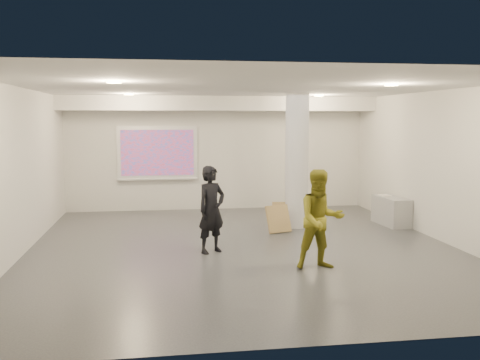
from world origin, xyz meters
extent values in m
cube|color=#34363A|center=(0.00, 0.00, 0.00)|extent=(8.00, 9.00, 0.01)
cube|color=silver|center=(0.00, 0.00, 3.00)|extent=(8.00, 9.00, 0.01)
cube|color=silver|center=(0.00, 4.50, 1.50)|extent=(8.00, 0.01, 3.00)
cube|color=silver|center=(0.00, -4.50, 1.50)|extent=(8.00, 0.01, 3.00)
cube|color=silver|center=(-4.00, 0.00, 1.50)|extent=(0.01, 9.00, 3.00)
cube|color=silver|center=(4.00, 0.00, 1.50)|extent=(0.01, 9.00, 3.00)
cube|color=silver|center=(0.00, 3.95, 2.82)|extent=(8.00, 1.10, 0.36)
cylinder|color=#FFF099|center=(-2.20, 2.50, 2.98)|extent=(0.22, 0.22, 0.02)
cylinder|color=#FFF099|center=(2.20, 2.50, 2.98)|extent=(0.22, 0.22, 0.02)
cylinder|color=#FFF099|center=(-2.20, -1.50, 2.98)|extent=(0.22, 0.22, 0.02)
cylinder|color=#FFF099|center=(2.20, -1.50, 2.98)|extent=(0.22, 0.22, 0.02)
cylinder|color=silver|center=(1.50, 1.80, 1.50)|extent=(0.52, 0.52, 3.00)
cube|color=silver|center=(-1.60, 4.46, 1.55)|extent=(2.10, 0.06, 1.40)
cube|color=#0E5DB0|center=(-1.60, 4.42, 1.55)|extent=(1.90, 0.01, 1.20)
cube|color=silver|center=(-1.60, 4.40, 0.85)|extent=(2.10, 0.08, 0.04)
cube|color=gray|center=(3.72, 1.68, 0.32)|extent=(0.54, 1.14, 0.65)
cube|color=white|center=(3.67, 1.93, 0.65)|extent=(0.24, 0.29, 0.02)
cube|color=#9F824E|center=(1.20, 1.76, 0.29)|extent=(0.56, 0.31, 0.57)
cube|color=#9F824E|center=(0.97, 1.27, 0.29)|extent=(0.59, 0.41, 0.58)
imported|color=black|center=(-0.63, -0.27, 0.80)|extent=(0.69, 0.64, 1.59)
imported|color=olive|center=(1.02, -1.59, 0.81)|extent=(0.81, 0.64, 1.63)
camera|label=1|loc=(-1.54, -9.82, 2.43)|focal=40.00mm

